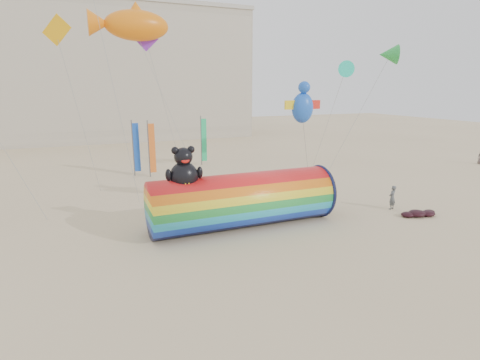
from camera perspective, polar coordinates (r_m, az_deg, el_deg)
name	(u,v)px	position (r m, az deg, el deg)	size (l,w,h in m)	color
ground	(242,225)	(22.64, 0.29, -6.87)	(160.00, 160.00, 0.00)	#CCB58C
hotel_building	(52,72)	(65.63, -26.69, 14.43)	(60.40, 15.40, 20.60)	#B7AD99
windsock_assembly	(243,199)	(22.01, 0.39, -2.86)	(11.00, 3.35, 5.07)	red
kite_handler	(392,198)	(27.29, 22.18, -2.49)	(0.60, 0.39, 1.64)	#4C5053
fabric_bundle	(419,213)	(26.75, 25.59, -4.60)	(2.62, 1.35, 0.41)	black
festival_banners	(165,145)	(36.99, -11.31, 5.22)	(7.94, 3.65, 5.20)	#59595E
flying_kites	(189,33)	(27.60, -7.79, 21.33)	(28.86, 10.53, 10.31)	orange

